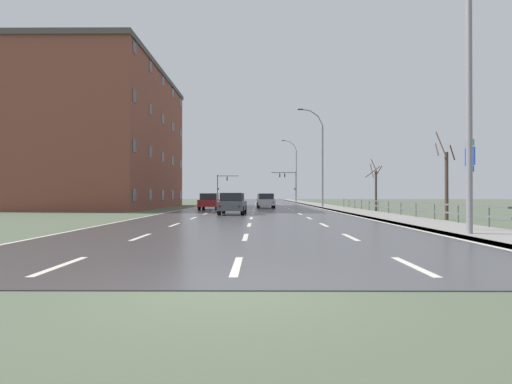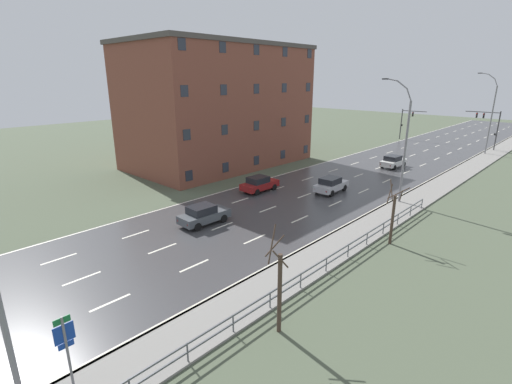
% 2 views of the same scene
% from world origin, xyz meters
% --- Properties ---
extents(ground_plane, '(160.00, 160.00, 0.12)m').
position_xyz_m(ground_plane, '(0.00, 48.00, -0.06)').
color(ground_plane, '#4C5642').
extents(road_asphalt_strip, '(14.00, 120.00, 0.03)m').
position_xyz_m(road_asphalt_strip, '(0.00, 59.99, 0.01)').
color(road_asphalt_strip, '#3D3D3F').
rests_on(road_asphalt_strip, ground).
extents(sidewalk_right, '(3.00, 120.00, 0.12)m').
position_xyz_m(sidewalk_right, '(8.43, 60.00, 0.06)').
color(sidewalk_right, gray).
rests_on(sidewalk_right, ground).
extents(guardrail, '(0.07, 30.33, 1.00)m').
position_xyz_m(guardrail, '(9.85, 23.08, 0.71)').
color(guardrail, '#515459').
rests_on(guardrail, ground).
extents(street_lamp_foreground, '(2.71, 0.24, 11.25)m').
position_xyz_m(street_lamp_foreground, '(7.43, 7.68, 5.49)').
color(street_lamp_foreground, slate).
rests_on(street_lamp_foreground, ground).
extents(street_lamp_midground, '(2.86, 0.24, 11.10)m').
position_xyz_m(street_lamp_midground, '(7.41, 38.77, 5.40)').
color(street_lamp_midground, slate).
rests_on(street_lamp_midground, ground).
extents(street_lamp_distant, '(2.84, 0.24, 11.82)m').
position_xyz_m(street_lamp_distant, '(7.42, 69.85, 5.75)').
color(street_lamp_distant, slate).
rests_on(street_lamp_distant, ground).
extents(highway_sign, '(0.09, 0.68, 3.52)m').
position_xyz_m(highway_sign, '(8.39, 9.12, 2.26)').
color(highway_sign, slate).
rests_on(highway_sign, ground).
extents(traffic_signal_right, '(5.01, 0.36, 6.13)m').
position_xyz_m(traffic_signal_right, '(6.69, 73.98, 4.21)').
color(traffic_signal_right, '#38383A').
rests_on(traffic_signal_right, ground).
extents(traffic_signal_left, '(4.43, 0.36, 5.52)m').
position_xyz_m(traffic_signal_left, '(-7.10, 75.37, 3.62)').
color(traffic_signal_left, '#38383A').
rests_on(traffic_signal_left, ground).
extents(car_mid_centre, '(1.96, 4.16, 1.57)m').
position_xyz_m(car_mid_centre, '(-1.44, 22.97, 0.80)').
color(car_mid_centre, '#474C51').
rests_on(car_mid_centre, ground).
extents(car_far_left, '(1.89, 4.13, 1.57)m').
position_xyz_m(car_far_left, '(-4.25, 32.45, 0.80)').
color(car_far_left, maroon).
rests_on(car_far_left, ground).
extents(car_near_right, '(1.96, 4.16, 1.57)m').
position_xyz_m(car_near_right, '(1.23, 37.15, 0.80)').
color(car_near_right, '#B7B7BC').
rests_on(car_near_right, ground).
extents(car_distant, '(2.01, 4.19, 1.57)m').
position_xyz_m(car_distant, '(1.17, 51.93, 0.80)').
color(car_distant, silver).
rests_on(car_distant, ground).
extents(brick_building, '(13.69, 23.22, 15.20)m').
position_xyz_m(brick_building, '(-16.92, 38.34, 7.61)').
color(brick_building, brown).
rests_on(brick_building, ground).
extents(bare_tree_near, '(1.14, 1.22, 5.10)m').
position_xyz_m(bare_tree_near, '(11.20, 17.06, 2.19)').
color(bare_tree_near, '#423328').
rests_on(bare_tree_near, ground).
extents(bare_tree_mid, '(1.42, 1.28, 4.62)m').
position_xyz_m(bare_tree_mid, '(10.84, 29.62, 2.09)').
color(bare_tree_mid, '#423328').
rests_on(bare_tree_mid, ground).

